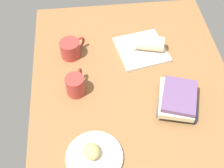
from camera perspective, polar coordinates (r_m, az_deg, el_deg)
name	(u,v)px	position (r cm, az deg, el deg)	size (l,w,h in cm)	color
dining_table	(131,83)	(136.72, 3.75, 0.25)	(110.00, 90.00, 4.00)	olive
round_plate	(94,157)	(114.86, -3.38, -13.82)	(21.54, 21.54, 1.40)	silver
scone_pastry	(92,151)	(112.63, -3.89, -12.73)	(7.00, 6.04, 4.55)	tan
square_plate	(141,50)	(147.07, 5.64, 6.56)	(22.60, 22.60, 1.60)	silver
sauce_cup	(131,47)	(145.11, 3.69, 7.12)	(5.56, 5.56, 2.39)	silver
breakfast_wrap	(151,43)	(144.51, 7.39, 7.77)	(7.13, 7.13, 12.41)	beige
book_stack	(178,99)	(127.04, 12.46, -2.81)	(23.22, 20.89, 7.79)	#33477F
coffee_mug	(71,49)	(143.20, -7.92, 6.74)	(10.93, 12.16, 8.60)	#B23833
second_mug	(76,85)	(128.19, -6.98, -0.10)	(12.79, 8.12, 9.32)	#B23833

